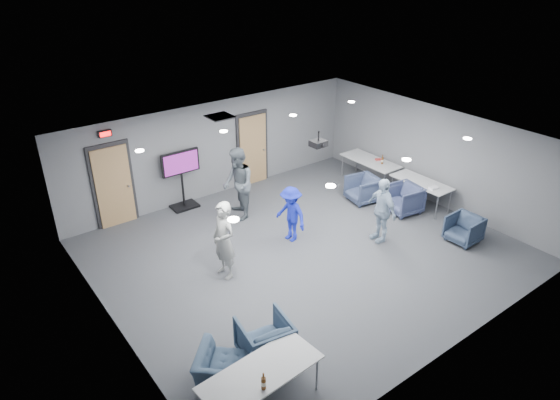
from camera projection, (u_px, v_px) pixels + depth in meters
floor at (306, 252)px, 11.74m from camera, size 9.00×9.00×0.00m
ceiling at (309, 144)px, 10.51m from camera, size 9.00×9.00×0.00m
wall_back at (216, 149)px, 13.98m from camera, size 9.00×0.02×2.70m
wall_front at (461, 288)px, 8.28m from camera, size 9.00×0.02×2.70m
wall_left at (109, 271)px, 8.72m from camera, size 0.02×8.00×2.70m
wall_right at (435, 155)px, 13.53m from camera, size 0.02×8.00×2.70m
door_left at (114, 186)px, 12.47m from camera, size 1.06×0.17×2.24m
door_right at (253, 149)px, 14.71m from camera, size 1.06×0.17×2.24m
exit_sign at (105, 134)px, 11.83m from camera, size 0.32×0.08×0.16m
hvac_diffuser at (220, 117)px, 12.25m from camera, size 0.60×0.60×0.03m
downlights at (309, 144)px, 10.52m from camera, size 6.18×3.78×0.02m
person_a at (224, 240)px, 10.52m from camera, size 0.46×0.67×1.76m
person_b at (238, 184)px, 12.82m from camera, size 0.96×1.10×1.91m
person_c at (382, 210)px, 11.88m from camera, size 0.54×1.00×1.62m
person_d at (291, 214)px, 11.92m from camera, size 0.62×0.96×1.40m
chair_right_a at (363, 189)px, 13.92m from camera, size 0.93×0.91×0.73m
chair_right_b at (403, 199)px, 13.33m from camera, size 0.96×0.93×0.77m
chair_right_c at (464, 229)px, 12.01m from camera, size 0.76×0.74×0.67m
chair_front_a at (265, 339)px, 8.57m from camera, size 0.96×0.98×0.78m
chair_front_b at (228, 369)px, 8.06m from camera, size 1.32×1.32×0.65m
table_right_a at (370, 161)px, 14.87m from camera, size 0.78×1.87×0.73m
table_right_b at (421, 183)px, 13.52m from camera, size 0.71×1.69×0.73m
table_front_left at (261, 374)px, 7.49m from camera, size 1.97×0.92×0.73m
bottle_front at (264, 383)px, 7.14m from camera, size 0.08×0.08×0.29m
bottle_right at (382, 160)px, 14.57m from camera, size 0.07×0.07×0.28m
snack_box at (378, 159)px, 14.86m from camera, size 0.21×0.17×0.04m
wrapper at (434, 188)px, 13.09m from camera, size 0.25×0.19×0.05m
tv_stand at (182, 176)px, 13.33m from camera, size 1.07×0.51×1.64m
projector at (318, 143)px, 11.38m from camera, size 0.36×0.35×0.36m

